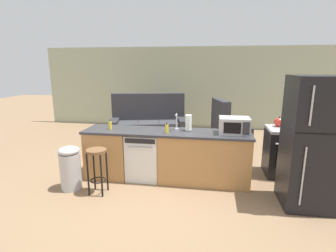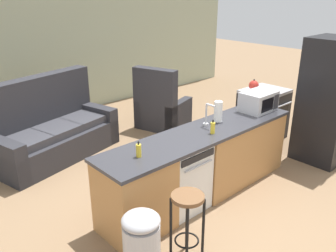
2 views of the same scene
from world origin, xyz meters
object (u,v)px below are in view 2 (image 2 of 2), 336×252
microwave (258,101)px  trash_bin (142,248)px  dish_soap_bottle (139,150)px  bar_stool (187,214)px  paper_towel_roll (218,112)px  couch (50,132)px  stove_range (263,114)px  dishwasher (179,176)px  refrigerator (328,101)px  soap_bottle (213,128)px  armchair (161,110)px  kettle (254,85)px

microwave → trash_bin: (-2.66, -0.64, -0.66)m
dish_soap_bottle → trash_bin: (-0.48, -0.63, -0.59)m
trash_bin → bar_stool: bearing=-7.7°
paper_towel_roll → couch: size_ratio=0.13×
microwave → trash_bin: 2.82m
stove_range → dish_soap_bottle: (-3.22, -0.57, 0.52)m
microwave → bar_stool: 2.32m
dishwasher → dish_soap_bottle: (-0.62, -0.02, 0.55)m
paper_towel_roll → trash_bin: size_ratio=0.38×
paper_towel_roll → couch: couch is taller
dishwasher → trash_bin: bearing=-149.6°
refrigerator → paper_towel_roll: 1.93m
bar_stool → couch: (0.08, 3.17, -0.14)m
dishwasher → stove_range: stove_range is taller
microwave → soap_bottle: size_ratio=2.84×
soap_bottle → dish_soap_bottle: size_ratio=1.00×
dishwasher → stove_range: 2.66m
dishwasher → refrigerator: refrigerator is taller
paper_towel_roll → armchair: size_ratio=0.24×
soap_bottle → bar_stool: bearing=-150.0°
dishwasher → soap_bottle: soap_bottle is taller
stove_range → dishwasher: bearing=-168.1°
dishwasher → couch: 2.50m
refrigerator → microwave: refrigerator is taller
refrigerator → microwave: bearing=152.2°
stove_range → kettle: kettle is taller
stove_range → bar_stool: 3.43m
stove_range → bar_stool: bearing=-158.4°
couch → armchair: 2.13m
soap_bottle → couch: (-0.94, 2.57, -0.58)m
kettle → refrigerator: bearing=-82.3°
kettle → dishwasher: bearing=-164.4°
stove_range → couch: (-3.11, 1.90, -0.06)m
refrigerator → dish_soap_bottle: size_ratio=10.77×
dish_soap_bottle → kettle: size_ratio=0.86×
microwave → kettle: 1.11m
dishwasher → kettle: kettle is taller
dishwasher → armchair: 2.69m
refrigerator → couch: 4.35m
microwave → armchair: 2.27m
kettle → couch: (-2.94, 1.77, -0.59)m
kettle → soap_bottle: bearing=-158.2°
dish_soap_bottle → trash_bin: size_ratio=0.24×
refrigerator → bar_stool: size_ratio=2.56×
stove_range → paper_towel_roll: 1.96m
refrigerator → bar_stool: 3.22m
dishwasher → microwave: bearing=-0.0°
trash_bin → couch: bearing=79.1°
kettle → stove_range: bearing=-38.2°
stove_range → armchair: 1.90m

